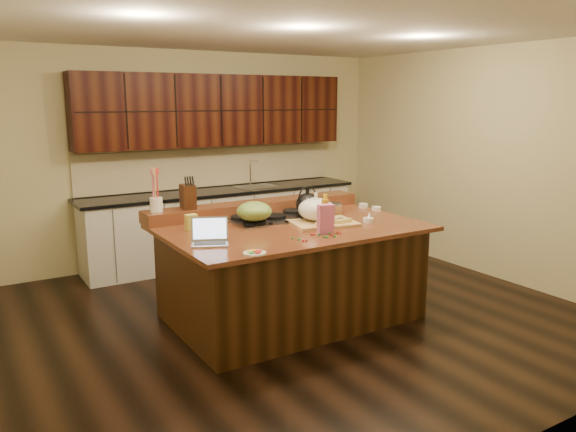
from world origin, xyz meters
TOP-DOWN VIEW (x-y plane):
  - room at (0.00, 0.00)m, footprint 5.52×5.02m
  - island at (0.00, 0.00)m, footprint 2.40×1.60m
  - back_ledge at (0.00, 0.70)m, footprint 2.40×0.30m
  - cooktop at (0.00, 0.30)m, footprint 0.92×0.52m
  - back_counter at (0.30, 2.23)m, footprint 3.70×0.66m
  - kettle at (0.30, 0.17)m, footprint 0.27×0.27m
  - green_bowl at (-0.30, 0.17)m, footprint 0.36×0.36m
  - laptop at (-0.93, -0.24)m, footprint 0.38×0.35m
  - oil_bottle at (0.20, -0.28)m, footprint 0.09×0.09m
  - vinegar_bottle at (0.25, -0.06)m, footprint 0.08×0.08m
  - wooden_tray at (0.26, -0.07)m, footprint 0.67×0.54m
  - ramekin_a at (0.70, -0.29)m, footprint 0.11×0.11m
  - ramekin_b at (1.15, 0.12)m, footprint 0.10×0.10m
  - ramekin_c at (1.15, 0.34)m, footprint 0.13×0.13m
  - strainer_bowl at (0.65, 0.25)m, footprint 0.28×0.28m
  - kitchen_timer at (0.82, -0.17)m, footprint 0.09×0.09m
  - pink_bag at (0.09, -0.45)m, footprint 0.15×0.10m
  - candy_plate at (-0.77, -0.71)m, footprint 0.19×0.19m
  - package_box at (-0.88, 0.31)m, footprint 0.11×0.08m
  - utensil_crock at (-1.07, 0.70)m, footprint 0.15×0.15m
  - knife_block at (-0.75, 0.70)m, footprint 0.14×0.20m
  - gumdrop_0 at (-0.24, -0.59)m, footprint 0.02×0.02m
  - gumdrop_1 at (-0.02, -0.57)m, footprint 0.02×0.02m
  - gumdrop_2 at (-0.22, -0.60)m, footprint 0.02×0.02m
  - gumdrop_3 at (0.00, -0.59)m, footprint 0.02×0.02m
  - gumdrop_4 at (0.20, -0.53)m, footprint 0.02×0.02m
  - gumdrop_5 at (-0.25, -0.54)m, footprint 0.02×0.02m
  - gumdrop_6 at (0.18, -0.50)m, footprint 0.02×0.02m
  - gumdrop_7 at (-0.00, -0.48)m, footprint 0.02×0.02m
  - gumdrop_8 at (0.08, -0.55)m, footprint 0.02×0.02m
  - gumdrop_9 at (-0.27, -0.46)m, footprint 0.02×0.02m
  - gumdrop_10 at (-0.05, -0.44)m, footprint 0.02×0.02m
  - gumdrop_11 at (0.10, -0.49)m, footprint 0.02×0.02m
  - gumdrop_12 at (-0.04, -0.46)m, footprint 0.02×0.02m
  - gumdrop_13 at (0.07, -0.61)m, footprint 0.02×0.02m
  - gumdrop_14 at (0.07, -0.42)m, footprint 0.02×0.02m

SIDE VIEW (x-z plane):
  - island at x=0.00m, z-range 0.00..0.92m
  - candy_plate at x=-0.77m, z-range 0.92..0.93m
  - gumdrop_0 at x=-0.24m, z-range 0.92..0.94m
  - gumdrop_1 at x=-0.02m, z-range 0.92..0.94m
  - gumdrop_2 at x=-0.22m, z-range 0.92..0.94m
  - gumdrop_3 at x=0.00m, z-range 0.92..0.94m
  - gumdrop_4 at x=0.20m, z-range 0.92..0.94m
  - gumdrop_5 at x=-0.25m, z-range 0.92..0.94m
  - gumdrop_6 at x=0.18m, z-range 0.92..0.94m
  - gumdrop_7 at x=0.00m, z-range 0.92..0.94m
  - gumdrop_8 at x=0.08m, z-range 0.92..0.94m
  - gumdrop_9 at x=-0.27m, z-range 0.92..0.94m
  - gumdrop_10 at x=-0.05m, z-range 0.92..0.94m
  - gumdrop_11 at x=0.10m, z-range 0.92..0.94m
  - gumdrop_12 at x=-0.04m, z-range 0.92..0.94m
  - gumdrop_13 at x=0.07m, z-range 0.92..0.94m
  - gumdrop_14 at x=0.07m, z-range 0.92..0.94m
  - cooktop at x=0.00m, z-range 0.91..0.96m
  - ramekin_a at x=0.70m, z-range 0.92..0.96m
  - ramekin_b at x=1.15m, z-range 0.92..0.96m
  - ramekin_c at x=1.15m, z-range 0.92..0.96m
  - kitchen_timer at x=0.82m, z-range 0.92..0.99m
  - strainer_bowl at x=0.65m, z-range 0.92..1.01m
  - laptop at x=-0.93m, z-range 0.87..1.08m
  - back_ledge at x=0.00m, z-range 0.92..1.04m
  - back_counter at x=0.30m, z-range -0.22..2.18m
  - package_box at x=-0.88m, z-range 0.92..1.06m
  - wooden_tray at x=0.26m, z-range 0.91..1.15m
  - vinegar_bottle at x=0.25m, z-range 0.92..1.17m
  - pink_bag at x=0.09m, z-range 0.92..1.18m
  - oil_bottle at x=0.20m, z-range 0.92..1.19m
  - green_bowl at x=-0.30m, z-range 0.97..1.15m
  - kettle at x=0.30m, z-range 0.97..1.18m
  - utensil_crock at x=-1.07m, z-range 1.04..1.18m
  - knife_block at x=-0.75m, z-range 1.04..1.28m
  - room at x=0.00m, z-range -0.01..2.71m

